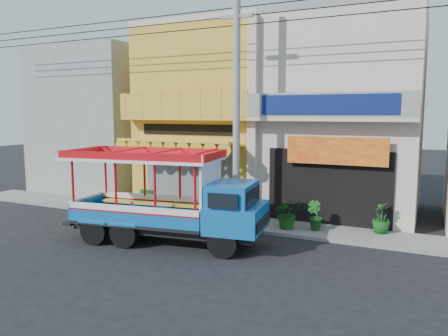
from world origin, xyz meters
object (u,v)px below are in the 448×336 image
object	(u,v)px
songthaew_truck	(179,200)
green_sign	(147,203)
utility_pole	(240,91)
potted_plant_b	(315,216)
potted_plant_c	(381,217)
potted_plant_a	(288,213)

from	to	relation	value
songthaew_truck	green_sign	bearing A→B (deg)	139.12
utility_pole	green_sign	xyz separation A→B (m)	(-4.38, 0.33, -4.51)
potted_plant_b	potted_plant_c	bearing A→B (deg)	-138.61
utility_pole	songthaew_truck	xyz separation A→B (m)	(-1.00, -2.59, -3.56)
green_sign	potted_plant_b	distance (m)	7.01
songthaew_truck	potted_plant_b	size ratio (longest dim) A/B	6.54
green_sign	potted_plant_b	size ratio (longest dim) A/B	0.92
songthaew_truck	utility_pole	bearing A→B (deg)	68.77
green_sign	potted_plant_a	world-z (taller)	potted_plant_a
utility_pole	potted_plant_b	world-z (taller)	utility_pole
potted_plant_b	potted_plant_c	world-z (taller)	potted_plant_c
potted_plant_b	utility_pole	bearing A→B (deg)	38.72
potted_plant_c	green_sign	bearing A→B (deg)	-82.11
songthaew_truck	potted_plant_a	distance (m)	4.11
utility_pole	potted_plant_a	distance (m)	4.69
songthaew_truck	green_sign	size ratio (longest dim) A/B	7.13
songthaew_truck	potted_plant_b	xyz separation A→B (m)	(3.63, 3.20, -0.84)
songthaew_truck	potted_plant_a	bearing A→B (deg)	47.85
potted_plant_a	songthaew_truck	bearing A→B (deg)	-166.37
green_sign	potted_plant_a	xyz separation A→B (m)	(6.08, 0.07, 0.16)
utility_pole	green_sign	world-z (taller)	utility_pole
potted_plant_c	utility_pole	bearing A→B (deg)	-73.35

